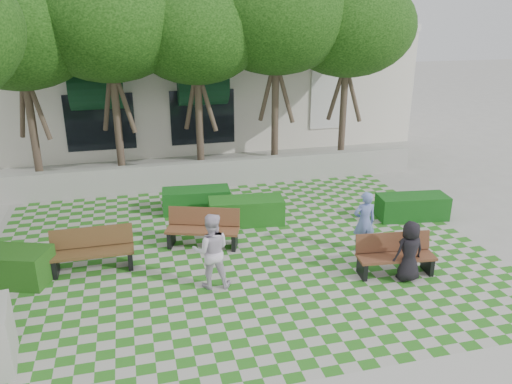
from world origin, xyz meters
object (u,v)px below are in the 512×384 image
object	(u,v)px
person_blue	(364,222)
bench_mid	(203,229)
hedge_east	(412,207)
hedge_midright	(246,211)
bench_east	(395,255)
person_dark	(409,251)
hedge_midleft	(196,200)
hedge_west	(0,266)
person_white	(211,251)
bench_west	(93,251)

from	to	relation	value
person_blue	bench_mid	bearing A→B (deg)	-15.61
hedge_east	hedge_midright	xyz separation A→B (m)	(-4.71, 0.85, 0.02)
bench_east	bench_mid	xyz separation A→B (m)	(-3.99, 2.50, 0.02)
person_dark	bench_east	bearing A→B (deg)	-71.99
hedge_midleft	hedge_west	xyz separation A→B (m)	(-4.77, -3.07, 0.04)
hedge_east	hedge_west	xyz separation A→B (m)	(-10.71, -0.96, 0.04)
hedge_west	hedge_midright	bearing A→B (deg)	16.78
hedge_midleft	hedge_west	world-z (taller)	hedge_west
bench_east	person_white	xyz separation A→B (m)	(-4.11, 0.48, 0.40)
bench_east	person_dark	xyz separation A→B (m)	(0.13, -0.34, 0.25)
bench_mid	hedge_west	xyz separation A→B (m)	(-4.61, -0.68, -0.08)
bench_mid	person_dark	bearing A→B (deg)	-15.08
hedge_east	person_dark	size ratio (longest dim) A/B	1.43
hedge_midleft	hedge_west	bearing A→B (deg)	-147.24
hedge_midright	person_dark	size ratio (longest dim) A/B	1.49
hedge_midright	person_white	size ratio (longest dim) A/B	1.23
bench_west	hedge_midright	world-z (taller)	bench_west
person_blue	person_dark	size ratio (longest dim) A/B	1.13
person_blue	person_dark	distance (m)	1.58
bench_east	bench_mid	distance (m)	4.71
bench_east	hedge_midleft	bearing A→B (deg)	134.53
bench_west	hedge_east	xyz separation A→B (m)	(8.76, 0.87, -0.12)
person_blue	person_dark	world-z (taller)	person_blue
bench_east	hedge_midright	xyz separation A→B (m)	(-2.60, 3.63, -0.08)
person_dark	hedge_midright	bearing A→B (deg)	-58.89
hedge_east	bench_west	bearing A→B (deg)	-174.31
bench_mid	person_white	xyz separation A→B (m)	(-0.12, -2.02, 0.38)
bench_mid	person_dark	size ratio (longest dim) A/B	1.39
hedge_midright	person_dark	xyz separation A→B (m)	(2.73, -3.98, 0.33)
bench_mid	person_dark	world-z (taller)	person_dark
bench_east	hedge_midright	size ratio (longest dim) A/B	0.87
person_white	hedge_midleft	bearing A→B (deg)	-85.43
bench_mid	hedge_east	xyz separation A→B (m)	(6.11, 0.28, -0.12)
hedge_west	person_blue	bearing A→B (deg)	-4.23
person_white	hedge_midright	bearing A→B (deg)	-107.41
bench_west	person_white	distance (m)	2.93
bench_mid	bench_west	world-z (taller)	bench_west
hedge_west	person_white	xyz separation A→B (m)	(4.48, -1.35, 0.46)
bench_mid	hedge_midleft	world-z (taller)	bench_mid
bench_mid	hedge_midleft	xyz separation A→B (m)	(0.16, 2.39, -0.12)
person_blue	person_white	size ratio (longest dim) A/B	0.93
person_dark	person_white	size ratio (longest dim) A/B	0.82
hedge_midright	bench_mid	bearing A→B (deg)	-140.96
person_dark	hedge_midleft	bearing A→B (deg)	-56.24
bench_east	bench_west	size ratio (longest dim) A/B	0.98
person_white	hedge_east	bearing A→B (deg)	-151.43
bench_mid	person_white	distance (m)	2.06
hedge_midleft	person_dark	size ratio (longest dim) A/B	1.42
bench_west	person_dark	xyz separation A→B (m)	(6.77, -2.25, 0.23)
bench_west	person_white	xyz separation A→B (m)	(2.53, -1.43, 0.37)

